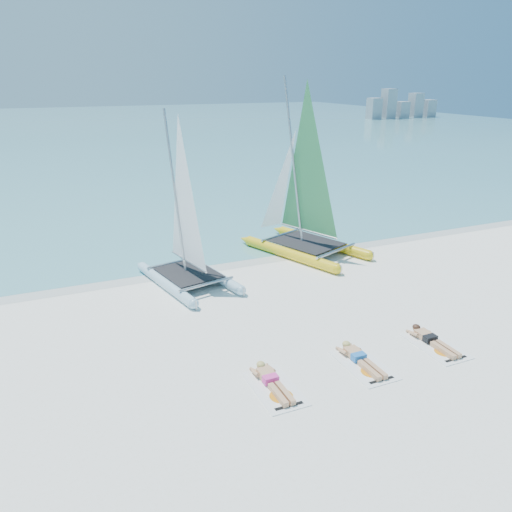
{
  "coord_description": "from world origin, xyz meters",
  "views": [
    {
      "loc": [
        -6.63,
        -12.0,
        7.01
      ],
      "look_at": [
        -0.86,
        1.2,
        1.81
      ],
      "focal_mm": 35.0,
      "sensor_mm": 36.0,
      "label": 1
    }
  ],
  "objects_px": {
    "towel_b": "(364,365)",
    "catamaran_yellow": "(298,197)",
    "towel_a": "(275,388)",
    "sunbather_c": "(431,339)",
    "catamaran_blue": "(185,233)",
    "towel_c": "(435,346)",
    "sunbather_b": "(360,358)",
    "sunbather_a": "(271,380)"
  },
  "relations": [
    {
      "from": "towel_b",
      "to": "catamaran_yellow",
      "type": "bearing_deg",
      "value": 72.78
    },
    {
      "from": "towel_a",
      "to": "towel_b",
      "type": "relative_size",
      "value": 1.0
    },
    {
      "from": "catamaran_yellow",
      "to": "sunbather_c",
      "type": "relative_size",
      "value": 4.23
    },
    {
      "from": "catamaran_blue",
      "to": "catamaran_yellow",
      "type": "xyz_separation_m",
      "value": [
        5.3,
        1.57,
        0.45
      ]
    },
    {
      "from": "towel_c",
      "to": "sunbather_c",
      "type": "distance_m",
      "value": 0.22
    },
    {
      "from": "towel_a",
      "to": "sunbather_b",
      "type": "distance_m",
      "value": 2.55
    },
    {
      "from": "towel_a",
      "to": "sunbather_c",
      "type": "bearing_deg",
      "value": 2.41
    },
    {
      "from": "sunbather_c",
      "to": "towel_c",
      "type": "bearing_deg",
      "value": -90.0
    },
    {
      "from": "sunbather_b",
      "to": "sunbather_c",
      "type": "xyz_separation_m",
      "value": [
        2.39,
        0.01,
        0.0
      ]
    },
    {
      "from": "catamaran_blue",
      "to": "sunbather_b",
      "type": "bearing_deg",
      "value": -81.53
    },
    {
      "from": "towel_b",
      "to": "towel_c",
      "type": "height_order",
      "value": "same"
    },
    {
      "from": "towel_b",
      "to": "sunbather_c",
      "type": "xyz_separation_m",
      "value": [
        2.39,
        0.21,
        0.11
      ]
    },
    {
      "from": "catamaran_yellow",
      "to": "towel_c",
      "type": "height_order",
      "value": "catamaran_yellow"
    },
    {
      "from": "sunbather_a",
      "to": "sunbather_c",
      "type": "height_order",
      "value": "same"
    },
    {
      "from": "towel_a",
      "to": "towel_b",
      "type": "bearing_deg",
      "value": 0.04
    },
    {
      "from": "sunbather_c",
      "to": "catamaran_blue",
      "type": "bearing_deg",
      "value": 125.38
    },
    {
      "from": "sunbather_a",
      "to": "sunbather_c",
      "type": "xyz_separation_m",
      "value": [
        4.93,
        0.02,
        0.0
      ]
    },
    {
      "from": "towel_a",
      "to": "sunbather_c",
      "type": "relative_size",
      "value": 1.07
    },
    {
      "from": "sunbather_b",
      "to": "sunbather_a",
      "type": "bearing_deg",
      "value": -179.96
    },
    {
      "from": "sunbather_a",
      "to": "towel_c",
      "type": "relative_size",
      "value": 0.93
    },
    {
      "from": "towel_b",
      "to": "sunbather_c",
      "type": "height_order",
      "value": "sunbather_c"
    },
    {
      "from": "sunbather_b",
      "to": "sunbather_c",
      "type": "bearing_deg",
      "value": 0.33
    },
    {
      "from": "sunbather_b",
      "to": "towel_c",
      "type": "height_order",
      "value": "sunbather_b"
    },
    {
      "from": "catamaran_yellow",
      "to": "towel_c",
      "type": "distance_m",
      "value": 9.06
    },
    {
      "from": "catamaran_blue",
      "to": "sunbather_c",
      "type": "distance_m",
      "value": 8.76
    },
    {
      "from": "towel_a",
      "to": "sunbather_a",
      "type": "bearing_deg",
      "value": 90.0
    },
    {
      "from": "towel_b",
      "to": "catamaran_blue",
      "type": "bearing_deg",
      "value": 109.71
    },
    {
      "from": "towel_a",
      "to": "sunbather_b",
      "type": "xyz_separation_m",
      "value": [
        2.54,
        0.19,
        0.11
      ]
    },
    {
      "from": "catamaran_blue",
      "to": "towel_b",
      "type": "relative_size",
      "value": 3.35
    },
    {
      "from": "catamaran_yellow",
      "to": "towel_a",
      "type": "xyz_separation_m",
      "value": [
        -5.26,
        -8.78,
        -2.29
      ]
    },
    {
      "from": "catamaran_blue",
      "to": "sunbather_c",
      "type": "xyz_separation_m",
      "value": [
        4.97,
        -7.0,
        -1.73
      ]
    },
    {
      "from": "catamaran_blue",
      "to": "towel_b",
      "type": "xyz_separation_m",
      "value": [
        2.58,
        -7.21,
        -1.84
      ]
    },
    {
      "from": "sunbather_c",
      "to": "towel_a",
      "type": "bearing_deg",
      "value": -177.59
    },
    {
      "from": "catamaran_blue",
      "to": "towel_b",
      "type": "bearing_deg",
      "value": -82.03
    },
    {
      "from": "catamaran_blue",
      "to": "towel_c",
      "type": "relative_size",
      "value": 3.35
    },
    {
      "from": "towel_b",
      "to": "sunbather_b",
      "type": "relative_size",
      "value": 1.07
    },
    {
      "from": "catamaran_yellow",
      "to": "sunbather_c",
      "type": "xyz_separation_m",
      "value": [
        -0.33,
        -8.57,
        -2.18
      ]
    },
    {
      "from": "catamaran_yellow",
      "to": "sunbather_b",
      "type": "xyz_separation_m",
      "value": [
        -2.72,
        -8.59,
        -2.18
      ]
    },
    {
      "from": "catamaran_blue",
      "to": "sunbather_b",
      "type": "xyz_separation_m",
      "value": [
        2.58,
        -7.02,
        -1.73
      ]
    },
    {
      "from": "towel_b",
      "to": "towel_c",
      "type": "relative_size",
      "value": 1.0
    },
    {
      "from": "towel_b",
      "to": "towel_a",
      "type": "bearing_deg",
      "value": -179.96
    },
    {
      "from": "sunbather_a",
      "to": "towel_c",
      "type": "bearing_deg",
      "value": -2.05
    }
  ]
}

